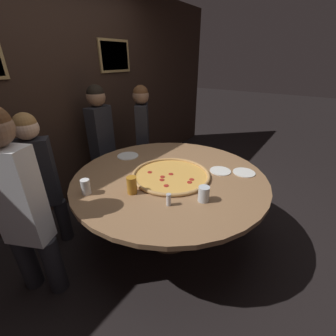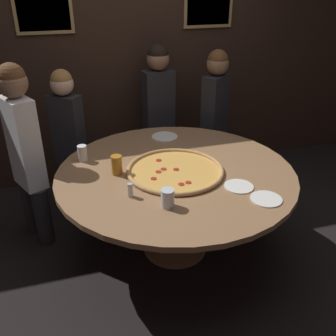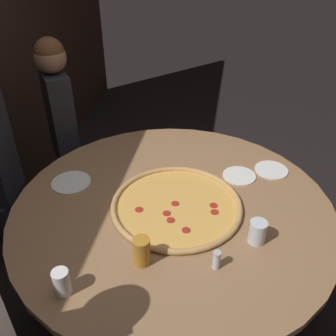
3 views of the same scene
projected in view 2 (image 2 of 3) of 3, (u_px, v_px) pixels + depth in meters
ground_plane at (175, 248)px, 3.15m from camera, size 24.00×24.00×0.00m
back_wall at (132, 56)px, 3.81m from camera, size 6.40×0.08×2.60m
dining_table at (175, 183)px, 2.86m from camera, size 1.79×1.79×0.74m
giant_pizza at (175, 170)px, 2.78m from camera, size 0.73×0.73×0.03m
drink_cup_by_shaker at (168, 198)px, 2.34m from camera, size 0.09×0.09×0.12m
drink_cup_near_left at (82, 153)px, 2.92m from camera, size 0.07×0.07×0.13m
drink_cup_far_right at (117, 165)px, 2.73m from camera, size 0.08×0.08×0.14m
white_plate_near_front at (239, 186)px, 2.59m from camera, size 0.20×0.20×0.01m
white_plate_beside_cup at (266, 199)px, 2.44m from camera, size 0.21×0.21×0.01m
white_plate_far_back at (165, 137)px, 3.37m from camera, size 0.23×0.23×0.01m
condiment_shaker at (130, 190)px, 2.45m from camera, size 0.04×0.04×0.10m
diner_far_left at (215, 112)px, 3.76m from camera, size 0.36×0.32×1.42m
diner_side_left at (68, 133)px, 3.41m from camera, size 0.34×0.30×1.34m
diner_side_right at (159, 108)px, 3.81m from camera, size 0.38×0.22×1.46m
diner_far_right at (24, 147)px, 2.91m from camera, size 0.28×0.40×1.50m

